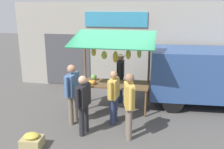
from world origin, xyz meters
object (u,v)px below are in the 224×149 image
Objects in this scene: shopper_in_striped_shirt at (129,101)px; produce_crate_near at (32,141)px; shopper_with_ponytail at (83,101)px; parked_van at (214,73)px; shopper_in_grey_tee at (114,94)px; market_stall at (113,63)px; vendor_with_sunhat at (121,73)px; shopper_with_shopping_bag at (72,90)px.

produce_crate_near is (2.17, 0.94, -0.82)m from shopper_in_striped_shirt.
parked_van is (-3.61, -2.74, 0.22)m from shopper_with_ponytail.
shopper_in_grey_tee is at bearing 30.28° from parked_van.
produce_crate_near is (1.42, 2.65, -1.37)m from market_stall.
vendor_with_sunhat is 1.00× the size of shopper_in_striped_shirt.
shopper_with_shopping_bag is 0.74m from shopper_with_ponytail.
market_stall is 3.37m from parked_van.
shopper_in_striped_shirt is (-0.62, 2.42, -0.02)m from vendor_with_sunhat.
shopper_with_shopping_bag is at bearing 58.74° from shopper_in_striped_shirt.
shopper_in_grey_tee is 0.91× the size of shopper_in_striped_shirt.
vendor_with_sunhat is at bearing -100.42° from market_stall.
parked_van is at bearing -55.84° from shopper_with_shopping_bag.
shopper_in_striped_shirt reaches higher than shopper_with_ponytail.
parked_van is at bearing -50.57° from shopper_in_grey_tee.
parked_van is at bearing -43.99° from shopper_with_ponytail.
shopper_in_striped_shirt is 1.07× the size of shopper_with_ponytail.
shopper_with_shopping_bag is at bearing 24.70° from parked_van.
produce_crate_near is (4.61, 3.64, -0.95)m from parked_van.
shopper_in_grey_tee is 2.44m from produce_crate_near.
shopper_with_shopping_bag reaches higher than vendor_with_sunhat.
vendor_with_sunhat reaches higher than produce_crate_near.
shopper_in_grey_tee is 0.34× the size of parked_van.
market_stall is 1.94m from shopper_in_striped_shirt.
shopper_in_striped_shirt is 0.38× the size of parked_van.
shopper_in_grey_tee is (-0.22, 0.99, -0.66)m from market_stall.
shopper_in_grey_tee is 0.99m from shopper_with_ponytail.
shopper_with_ponytail is 0.35× the size of parked_van.
market_stall reaches higher than vendor_with_sunhat.
shopper_with_shopping_bag is (1.04, 1.91, -0.01)m from vendor_with_sunhat.
produce_crate_near is (1.64, 1.66, -0.71)m from shopper_in_grey_tee.
parked_van is (-3.06, -0.28, 0.11)m from vendor_with_sunhat.
shopper_with_shopping_bag is 1.08× the size of shopper_with_ponytail.
vendor_with_sunhat is 1.07× the size of shopper_with_ponytail.
shopper_with_shopping_bag reaches higher than shopper_in_striped_shirt.
market_stall reaches higher than shopper_with_ponytail.
market_stall reaches higher than shopper_in_striped_shirt.
shopper_with_shopping_bag is (0.91, 1.20, -0.54)m from market_stall.
market_stall is 3.30m from produce_crate_near.
market_stall is 4.91× the size of produce_crate_near.
parked_van reaches higher than shopper_in_grey_tee.
produce_crate_near is at bearing 34.89° from parked_van.
shopper_in_grey_tee is 0.90m from shopper_in_striped_shirt.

